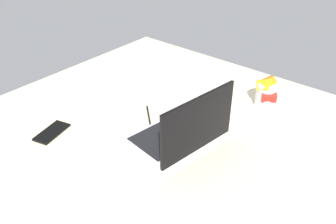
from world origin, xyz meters
The scene contains 5 objects.
bed_mattress centered at (0.00, 0.00, 9.00)cm, with size 180.00×140.00×18.00cm, color beige.
laptop centered at (-17.50, 13.81, 22.41)cm, with size 35.91×27.41×23.00cm.
snack_cup centered at (-61.42, 25.12, 24.25)cm, with size 10.62×10.40×14.46cm.
cell_phone centered at (8.66, -27.89, 18.40)cm, with size 6.80×14.00×0.80cm, color black.
charger_cable centered at (-22.59, -6.51, 18.30)cm, with size 17.00×0.60×0.60cm, color black.
Camera 1 is at (64.63, 75.68, 96.72)cm, focal length 37.85 mm.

